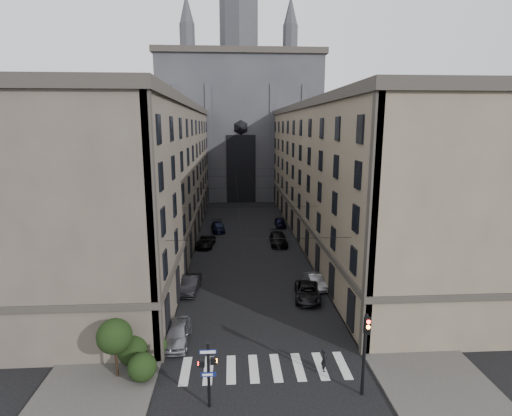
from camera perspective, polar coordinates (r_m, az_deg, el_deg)
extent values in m
cube|color=#383533|center=(57.63, -11.88, -4.46)|extent=(7.00, 80.00, 0.15)
cube|color=#383533|center=(58.38, 9.03, -4.14)|extent=(7.00, 80.00, 0.15)
cube|color=beige|center=(28.65, 1.28, -21.87)|extent=(11.00, 3.20, 0.01)
cube|color=#4E453C|center=(56.38, -15.28, 4.29)|extent=(13.00, 60.00, 18.00)
cube|color=#38332D|center=(56.02, -15.81, 13.87)|extent=(13.60, 60.60, 0.90)
cube|color=#38332D|center=(57.16, -15.03, -0.48)|extent=(13.40, 60.30, 0.50)
cube|color=brown|center=(57.37, 12.24, 4.56)|extent=(13.00, 60.00, 18.00)
cube|color=#38332D|center=(57.02, 12.66, 13.97)|extent=(13.60, 60.60, 0.90)
cube|color=#38332D|center=(58.14, 12.04, -0.14)|extent=(13.40, 60.30, 0.50)
cube|color=#2D2D33|center=(93.82, -2.36, 11.15)|extent=(34.00, 22.00, 30.00)
cube|color=#38332D|center=(94.95, -2.44, 20.54)|extent=(35.00, 23.00, 1.20)
cylinder|color=#2D2D33|center=(96.17, -2.48, 24.37)|extent=(8.40, 8.40, 14.00)
cone|color=#2D2D33|center=(93.54, -9.84, 24.27)|extent=(3.20, 3.20, 13.00)
cone|color=#2D2D33|center=(94.03, 4.94, 24.32)|extent=(3.20, 3.20, 13.00)
cube|color=black|center=(83.23, -2.14, 5.57)|extent=(6.00, 0.30, 14.00)
cylinder|color=black|center=(24.60, -6.78, -22.65)|extent=(0.18, 0.18, 4.00)
cube|color=orange|center=(24.09, -6.12, -20.89)|extent=(0.34, 0.24, 0.38)
cube|color=#FF0C07|center=(24.32, -7.76, -21.14)|extent=(0.34, 0.24, 0.38)
cube|color=navy|center=(23.65, -6.89, -19.72)|extent=(0.95, 0.05, 0.24)
cube|color=navy|center=(24.41, -6.80, -22.53)|extent=(0.85, 0.05, 0.27)
cylinder|color=black|center=(25.82, 15.19, -19.62)|extent=(0.20, 0.20, 5.20)
cube|color=black|center=(24.67, 15.62, -15.89)|extent=(0.34, 0.30, 1.00)
cylinder|color=#FF0C07|center=(24.39, 15.78, -15.39)|extent=(0.22, 0.05, 0.22)
cylinder|color=orange|center=(24.53, 15.74, -16.06)|extent=(0.22, 0.05, 0.22)
cylinder|color=black|center=(24.68, 15.70, -16.72)|extent=(0.22, 0.05, 0.22)
sphere|color=black|center=(27.76, -15.96, -21.01)|extent=(1.80, 1.80, 1.80)
sphere|color=black|center=(29.42, -17.21, -18.85)|extent=(2.00, 2.00, 2.00)
sphere|color=black|center=(30.13, -13.99, -18.54)|extent=(1.40, 1.40, 1.40)
cylinder|color=black|center=(28.41, -19.33, -19.70)|extent=(0.16, 0.16, 2.40)
sphere|color=black|center=(27.63, -19.57, -16.86)|extent=(2.20, 2.20, 2.20)
cylinder|color=black|center=(30.04, 0.54, -4.44)|extent=(14.00, 0.03, 0.03)
cylinder|color=black|center=(41.68, -0.64, 0.13)|extent=(14.00, 0.03, 0.03)
cylinder|color=black|center=(54.47, -1.35, 2.86)|extent=(14.00, 0.03, 0.03)
cylinder|color=black|center=(67.34, -1.79, 4.55)|extent=(14.00, 0.03, 0.03)
cylinder|color=black|center=(79.26, -2.07, 5.62)|extent=(14.00, 0.03, 0.03)
cylinder|color=black|center=(55.49, -2.73, 2.60)|extent=(0.03, 60.00, 0.03)
cylinder|color=black|center=(55.58, -0.05, 2.63)|extent=(0.03, 60.00, 0.03)
imported|color=gray|center=(31.50, -11.14, -17.17)|extent=(1.82, 4.45, 1.51)
imported|color=black|center=(39.90, -9.38, -10.71)|extent=(1.96, 4.67, 1.50)
imported|color=black|center=(53.83, -7.25, -4.82)|extent=(2.71, 4.87, 1.29)
imported|color=black|center=(61.25, -5.46, -2.71)|extent=(2.41, 4.86, 1.36)
imported|color=gray|center=(40.88, 8.43, -10.28)|extent=(1.86, 4.07, 1.30)
imported|color=black|center=(38.17, 7.33, -11.83)|extent=(2.89, 5.15, 1.36)
imported|color=black|center=(54.37, 3.20, -4.42)|extent=(2.31, 5.44, 1.56)
imported|color=black|center=(63.84, 3.48, -2.07)|extent=(1.72, 4.13, 1.40)
imported|color=black|center=(28.33, 9.71, -20.57)|extent=(0.42, 0.61, 1.59)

